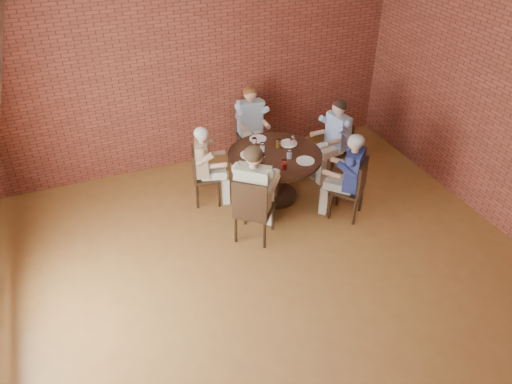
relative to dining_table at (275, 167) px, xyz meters
name	(u,v)px	position (x,y,z in m)	size (l,w,h in m)	color
floor	(291,296)	(-0.65, -1.97, -0.53)	(7.00, 7.00, 0.00)	brown
wall_back	(198,62)	(-0.65, 1.53, 1.17)	(7.00, 7.00, 0.00)	brown
dining_table	(275,167)	(0.00, 0.00, 0.00)	(1.37, 1.37, 0.75)	black
chair_a	(337,147)	(1.19, 0.23, -0.03)	(0.48, 0.48, 0.92)	black
diner_a	(334,140)	(1.11, 0.22, 0.12)	(0.51, 0.63, 1.30)	#476ABA
chair_b	(250,132)	(0.08, 1.22, -0.02)	(0.44, 0.44, 0.93)	black
diner_b	(251,126)	(0.08, 1.14, 0.13)	(0.52, 0.64, 1.31)	#95AABD
chair_c	(202,174)	(-1.04, 0.29, -0.05)	(0.47, 0.47, 0.88)	black
diner_c	(206,166)	(-0.97, 0.27, 0.09)	(0.47, 0.58, 1.23)	brown
chair_d	(252,208)	(-0.68, -0.83, 0.00)	(0.65, 0.65, 0.98)	black
diner_d	(255,193)	(-0.62, -0.75, 0.18)	(0.57, 0.71, 1.41)	tan
chair_e	(353,187)	(0.83, -0.86, -0.03)	(0.58, 0.58, 0.92)	black
diner_e	(349,177)	(0.77, -0.80, 0.12)	(0.51, 0.63, 1.31)	#1C234F
plate_a	(288,143)	(0.31, 0.21, 0.23)	(0.26, 0.26, 0.01)	white
plate_b	(258,139)	(-0.06, 0.51, 0.23)	(0.26, 0.26, 0.01)	white
plate_c	(249,155)	(-0.36, 0.11, 0.23)	(0.26, 0.26, 0.01)	white
plate_d	(305,161)	(0.32, -0.34, 0.23)	(0.26, 0.26, 0.01)	white
glass_a	(293,141)	(0.35, 0.15, 0.29)	(0.07, 0.07, 0.14)	white
glass_b	(278,143)	(0.12, 0.16, 0.29)	(0.07, 0.07, 0.14)	white
glass_c	(254,142)	(-0.19, 0.32, 0.29)	(0.07, 0.07, 0.14)	white
glass_d	(262,147)	(-0.14, 0.14, 0.29)	(0.07, 0.07, 0.14)	white
glass_e	(263,160)	(-0.27, -0.18, 0.29)	(0.07, 0.07, 0.14)	white
glass_f	(284,165)	(-0.05, -0.42, 0.29)	(0.07, 0.07, 0.14)	white
glass_g	(289,154)	(0.14, -0.18, 0.29)	(0.07, 0.07, 0.14)	white
smartphone	(305,158)	(0.36, -0.26, 0.23)	(0.08, 0.16, 0.01)	black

